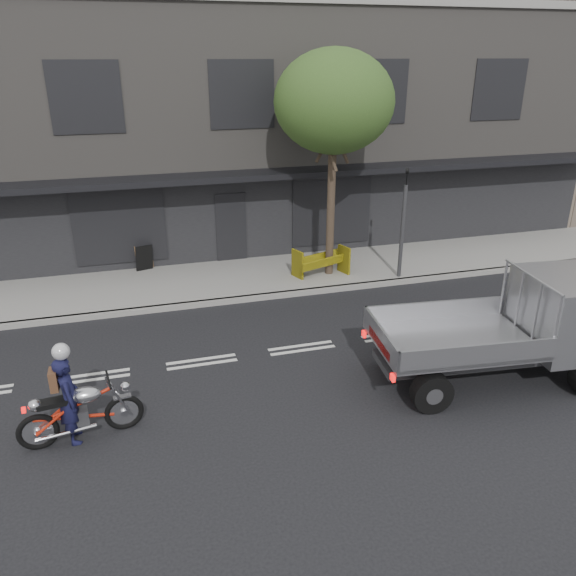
# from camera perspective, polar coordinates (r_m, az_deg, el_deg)

# --- Properties ---
(ground) EXTENTS (80.00, 80.00, 0.00)m
(ground) POSITION_cam_1_polar(r_m,az_deg,el_deg) (13.56, 1.39, -6.13)
(ground) COLOR black
(ground) RESTS_ON ground
(sidewalk) EXTENTS (32.00, 3.20, 0.15)m
(sidewalk) POSITION_cam_1_polar(r_m,az_deg,el_deg) (17.65, -3.12, 1.17)
(sidewalk) COLOR gray
(sidewalk) RESTS_ON ground
(kerb) EXTENTS (32.00, 0.20, 0.15)m
(kerb) POSITION_cam_1_polar(r_m,az_deg,el_deg) (16.21, -1.85, -0.82)
(kerb) COLOR gray
(kerb) RESTS_ON ground
(building_main) EXTENTS (26.00, 10.00, 8.00)m
(building_main) POSITION_cam_1_polar(r_m,az_deg,el_deg) (23.06, -7.19, 16.19)
(building_main) COLOR slate
(building_main) RESTS_ON ground
(street_tree) EXTENTS (3.40, 3.40, 6.74)m
(street_tree) POSITION_cam_1_polar(r_m,az_deg,el_deg) (16.62, 4.69, 18.27)
(street_tree) COLOR #382B21
(street_tree) RESTS_ON ground
(traffic_light_pole) EXTENTS (0.12, 0.12, 3.50)m
(traffic_light_pole) POSITION_cam_1_polar(r_m,az_deg,el_deg) (17.32, 11.55, 5.83)
(traffic_light_pole) COLOR #2D2D30
(traffic_light_pole) RESTS_ON ground
(motorcycle) EXTENTS (2.21, 0.64, 1.14)m
(motorcycle) POSITION_cam_1_polar(r_m,az_deg,el_deg) (11.01, -20.34, -11.62)
(motorcycle) COLOR black
(motorcycle) RESTS_ON ground
(rider) EXTENTS (0.48, 0.66, 1.69)m
(rider) POSITION_cam_1_polar(r_m,az_deg,el_deg) (10.89, -21.32, -10.55)
(rider) COLOR #131335
(rider) RESTS_ON ground
(flatbed_ute) EXTENTS (5.30, 2.58, 2.37)m
(flatbed_ute) POSITION_cam_1_polar(r_m,az_deg,el_deg) (13.15, 24.89, -2.77)
(flatbed_ute) COLOR black
(flatbed_ute) RESTS_ON ground
(construction_barrier) EXTENTS (1.75, 1.17, 0.91)m
(construction_barrier) POSITION_cam_1_polar(r_m,az_deg,el_deg) (17.21, 3.63, 2.48)
(construction_barrier) COLOR yellow
(construction_barrier) RESTS_ON sidewalk
(sandwich_board) EXTENTS (0.61, 0.49, 0.85)m
(sandwich_board) POSITION_cam_1_polar(r_m,az_deg,el_deg) (18.33, -14.40, 2.97)
(sandwich_board) COLOR black
(sandwich_board) RESTS_ON sidewalk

